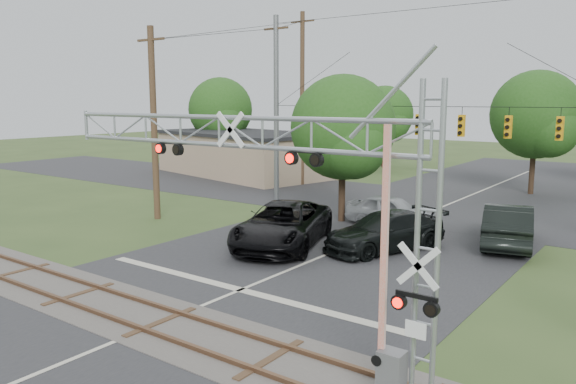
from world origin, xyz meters
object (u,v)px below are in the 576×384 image
Objects in this scene: car_dark at (385,231)px; pickup_black at (283,225)px; crossing_gantry at (288,197)px; traffic_signal_span at (435,115)px; sedan_silver at (391,211)px; commercial_building at (243,153)px.

pickup_black is at bearing -130.48° from car_dark.
crossing_gantry is 1.62× the size of pickup_black.
car_dark is at bearing 105.70° from crossing_gantry.
traffic_signal_span is 4.16× the size of sedan_silver.
commercial_building reaches higher than car_dark.
pickup_black is at bearing 158.52° from sedan_silver.
car_dark is at bearing 7.72° from pickup_black.
car_dark is at bearing -23.07° from commercial_building.
traffic_signal_span is at bearing -27.38° from sedan_silver.
crossing_gantry is 18.82m from traffic_signal_span.
sedan_silver is (2.11, 6.43, -0.16)m from pickup_black.
sedan_silver is at bearing -114.08° from traffic_signal_span.
crossing_gantry reaches higher than pickup_black.
pickup_black reaches higher than sedan_silver.
traffic_signal_span reaches higher than crossing_gantry.
commercial_building is at bearing 115.35° from pickup_black.
pickup_black is 24.33m from commercial_building.
crossing_gantry is at bearing -77.95° from traffic_signal_span.
crossing_gantry is 0.58× the size of traffic_signal_span.
car_dark is at bearing -160.88° from sedan_silver.
crossing_gantry is 16.99m from sedan_silver.
sedan_silver is at bearing 52.43° from pickup_black.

